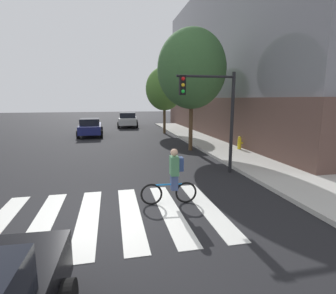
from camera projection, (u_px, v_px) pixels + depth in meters
The scene contains 10 objects.
ground_plane at pixel (107, 217), 7.08m from camera, with size 120.00×120.00×0.00m, color black.
crosswalk_stripes at pixel (88, 218), 6.98m from camera, with size 7.22×4.04×0.01m.
sedan_mid at pixel (90, 127), 22.31m from camera, with size 2.12×4.38×1.50m.
sedan_far at pixel (128, 119), 29.71m from camera, with size 2.49×4.82×1.62m.
cyclist at pixel (173, 177), 7.82m from camera, with size 1.71×0.37×1.69m.
traffic_light_near at pixel (214, 105), 10.69m from camera, with size 2.47×0.28×4.20m.
fire_hydrant at pixel (239, 143), 15.79m from camera, with size 0.33×0.22×0.78m.
street_tree_near at pixel (192, 69), 15.39m from camera, with size 4.02×4.02×7.15m.
street_tree_mid at pixel (164, 89), 23.52m from camera, with size 3.33×3.33×5.93m.
corner_building at pixel (306, 63), 23.71m from camera, with size 19.17×25.94×12.65m.
Camera 1 is at (0.20, -6.82, 3.12)m, focal length 28.16 mm.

